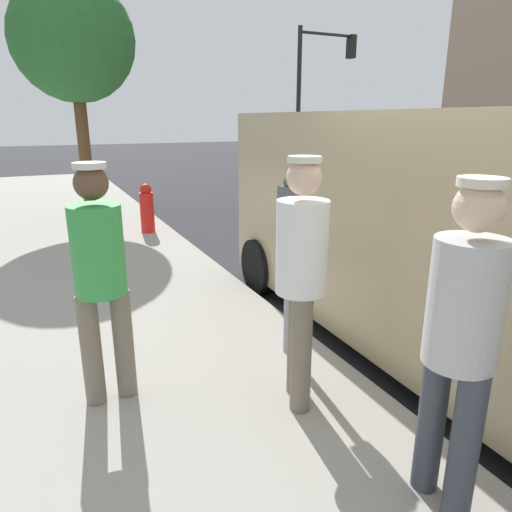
{
  "coord_description": "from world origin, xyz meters",
  "views": [
    {
      "loc": [
        3.13,
        2.25,
        2.09
      ],
      "look_at": [
        1.65,
        -0.89,
        1.05
      ],
      "focal_mm": 32.28,
      "sensor_mm": 36.0,
      "label": 1
    }
  ],
  "objects_px": {
    "pedestrian_in_green": "(100,272)",
    "pedestrian_in_gray": "(461,332)",
    "street_tree": "(73,41)",
    "parked_van": "(456,229)",
    "traffic_light_corner": "(319,78)",
    "parking_meter_near": "(290,236)",
    "pedestrian_in_white": "(301,269)",
    "fire_hydrant": "(147,209)"
  },
  "relations": [
    {
      "from": "pedestrian_in_green",
      "to": "pedestrian_in_gray",
      "type": "xyz_separation_m",
      "value": [
        -1.41,
        1.71,
        0.01
      ]
    },
    {
      "from": "pedestrian_in_gray",
      "to": "parked_van",
      "type": "height_order",
      "value": "parked_van"
    },
    {
      "from": "traffic_light_corner",
      "to": "parked_van",
      "type": "bearing_deg",
      "value": 62.46
    },
    {
      "from": "parked_van",
      "to": "street_tree",
      "type": "xyz_separation_m",
      "value": [
        2.35,
        -7.25,
        2.35
      ]
    },
    {
      "from": "pedestrian_in_white",
      "to": "pedestrian_in_green",
      "type": "relative_size",
      "value": 1.02
    },
    {
      "from": "pedestrian_in_gray",
      "to": "fire_hydrant",
      "type": "distance_m",
      "value": 6.71
    },
    {
      "from": "pedestrian_in_gray",
      "to": "street_tree",
      "type": "relative_size",
      "value": 0.38
    },
    {
      "from": "traffic_light_corner",
      "to": "street_tree",
      "type": "height_order",
      "value": "traffic_light_corner"
    },
    {
      "from": "parking_meter_near",
      "to": "pedestrian_in_gray",
      "type": "bearing_deg",
      "value": 87.76
    },
    {
      "from": "pedestrian_in_green",
      "to": "pedestrian_in_gray",
      "type": "distance_m",
      "value": 2.21
    },
    {
      "from": "parking_meter_near",
      "to": "pedestrian_in_gray",
      "type": "height_order",
      "value": "pedestrian_in_gray"
    },
    {
      "from": "pedestrian_in_green",
      "to": "pedestrian_in_gray",
      "type": "height_order",
      "value": "pedestrian_in_gray"
    },
    {
      "from": "parking_meter_near",
      "to": "fire_hydrant",
      "type": "bearing_deg",
      "value": -88.83
    },
    {
      "from": "pedestrian_in_white",
      "to": "traffic_light_corner",
      "type": "bearing_deg",
      "value": -122.91
    },
    {
      "from": "pedestrian_in_green",
      "to": "traffic_light_corner",
      "type": "relative_size",
      "value": 0.32
    },
    {
      "from": "pedestrian_in_gray",
      "to": "parked_van",
      "type": "distance_m",
      "value": 2.14
    },
    {
      "from": "pedestrian_in_green",
      "to": "traffic_light_corner",
      "type": "bearing_deg",
      "value": -127.87
    },
    {
      "from": "pedestrian_in_gray",
      "to": "traffic_light_corner",
      "type": "relative_size",
      "value": 0.33
    },
    {
      "from": "pedestrian_in_white",
      "to": "parked_van",
      "type": "xyz_separation_m",
      "value": [
        -1.78,
        -0.34,
        0.02
      ]
    },
    {
      "from": "pedestrian_in_gray",
      "to": "fire_hydrant",
      "type": "height_order",
      "value": "pedestrian_in_gray"
    },
    {
      "from": "parked_van",
      "to": "fire_hydrant",
      "type": "xyz_separation_m",
      "value": [
        1.6,
        -5.23,
        -0.59
      ]
    },
    {
      "from": "parking_meter_near",
      "to": "parked_van",
      "type": "height_order",
      "value": "parked_van"
    },
    {
      "from": "parking_meter_near",
      "to": "traffic_light_corner",
      "type": "height_order",
      "value": "traffic_light_corner"
    },
    {
      "from": "traffic_light_corner",
      "to": "parking_meter_near",
      "type": "bearing_deg",
      "value": 56.61
    },
    {
      "from": "pedestrian_in_gray",
      "to": "parked_van",
      "type": "relative_size",
      "value": 0.33
    },
    {
      "from": "pedestrian_in_gray",
      "to": "traffic_light_corner",
      "type": "height_order",
      "value": "traffic_light_corner"
    },
    {
      "from": "parked_van",
      "to": "traffic_light_corner",
      "type": "relative_size",
      "value": 1.0
    },
    {
      "from": "street_tree",
      "to": "fire_hydrant",
      "type": "bearing_deg",
      "value": 110.36
    },
    {
      "from": "pedestrian_in_green",
      "to": "fire_hydrant",
      "type": "xyz_separation_m",
      "value": [
        -1.38,
        -4.98,
        -0.54
      ]
    },
    {
      "from": "fire_hydrant",
      "to": "street_tree",
      "type": "bearing_deg",
      "value": -69.64
    },
    {
      "from": "traffic_light_corner",
      "to": "pedestrian_in_gray",
      "type": "bearing_deg",
      "value": 59.88
    },
    {
      "from": "pedestrian_in_white",
      "to": "street_tree",
      "type": "height_order",
      "value": "street_tree"
    },
    {
      "from": "parking_meter_near",
      "to": "traffic_light_corner",
      "type": "bearing_deg",
      "value": -123.39
    },
    {
      "from": "parking_meter_near",
      "to": "pedestrian_in_white",
      "type": "xyz_separation_m",
      "value": [
        0.28,
        0.66,
        -0.04
      ]
    },
    {
      "from": "street_tree",
      "to": "parked_van",
      "type": "bearing_deg",
      "value": 107.95
    },
    {
      "from": "parking_meter_near",
      "to": "parked_van",
      "type": "distance_m",
      "value": 1.53
    },
    {
      "from": "parking_meter_near",
      "to": "pedestrian_in_gray",
      "type": "xyz_separation_m",
      "value": [
        0.07,
        1.77,
        -0.06
      ]
    },
    {
      "from": "pedestrian_in_green",
      "to": "pedestrian_in_gray",
      "type": "relative_size",
      "value": 0.99
    },
    {
      "from": "pedestrian_in_white",
      "to": "pedestrian_in_gray",
      "type": "height_order",
      "value": "pedestrian_in_white"
    },
    {
      "from": "pedestrian_in_white",
      "to": "parked_van",
      "type": "bearing_deg",
      "value": -169.09
    },
    {
      "from": "parked_van",
      "to": "traffic_light_corner",
      "type": "height_order",
      "value": "traffic_light_corner"
    },
    {
      "from": "pedestrian_in_white",
      "to": "pedestrian_in_green",
      "type": "xyz_separation_m",
      "value": [
        1.2,
        -0.6,
        -0.03
      ]
    }
  ]
}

